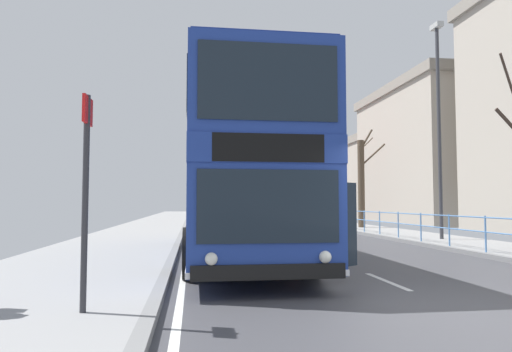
% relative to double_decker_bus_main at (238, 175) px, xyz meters
% --- Properties ---
extents(ground, '(15.80, 140.00, 0.20)m').
position_rel_double_decker_bus_main_xyz_m(ground, '(1.85, -6.28, -2.26)').
color(ground, '#424248').
extents(double_decker_bus_main, '(3.30, 10.42, 4.38)m').
position_rel_double_decker_bus_main_xyz_m(double_decker_bus_main, '(0.00, 0.00, 0.00)').
color(double_decker_bus_main, navy).
rests_on(double_decker_bus_main, ground).
extents(background_bus_far_lane, '(2.74, 9.29, 3.06)m').
position_rel_double_decker_bus_main_xyz_m(background_bus_far_lane, '(5.56, 24.19, -0.62)').
color(background_bus_far_lane, red).
rests_on(background_bus_far_lane, ground).
extents(pedestrian_railing_far_kerb, '(0.05, 31.48, 1.03)m').
position_rel_double_decker_bus_main_xyz_m(pedestrian_railing_far_kerb, '(7.02, 9.88, -1.46)').
color(pedestrian_railing_far_kerb, '#598CC6').
rests_on(pedestrian_railing_far_kerb, ground).
extents(bus_stop_sign_near, '(0.08, 0.44, 2.80)m').
position_rel_double_decker_bus_main_xyz_m(bus_stop_sign_near, '(-2.57, -6.11, -0.44)').
color(bus_stop_sign_near, '#2D2D33').
rests_on(bus_stop_sign_near, ground).
extents(street_lamp_far_side, '(0.28, 0.60, 8.52)m').
position_rel_double_decker_bus_main_xyz_m(street_lamp_far_side, '(8.36, 4.35, 2.73)').
color(street_lamp_far_side, '#38383D').
rests_on(street_lamp_far_side, ground).
extents(bare_tree_far_00, '(3.14, 1.74, 5.76)m').
position_rel_double_decker_bus_main_xyz_m(bare_tree_far_00, '(8.63, 30.34, 0.79)').
color(bare_tree_far_00, brown).
rests_on(bare_tree_far_00, ground).
extents(bare_tree_far_02, '(1.99, 2.18, 5.66)m').
position_rel_double_decker_bus_main_xyz_m(bare_tree_far_02, '(8.43, 12.90, 0.48)').
color(bare_tree_far_02, '#4C3D2D').
rests_on(bare_tree_far_02, ground).
extents(background_building_00, '(10.22, 13.52, 10.57)m').
position_rel_double_decker_bus_main_xyz_m(background_building_00, '(18.41, 20.60, 3.02)').
color(background_building_00, '#B2A899').
rests_on(background_building_00, ground).
extents(background_building_01, '(8.58, 18.26, 7.93)m').
position_rel_double_decker_bus_main_xyz_m(background_building_01, '(17.85, 34.89, 1.69)').
color(background_building_01, '#B2A899').
rests_on(background_building_01, ground).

